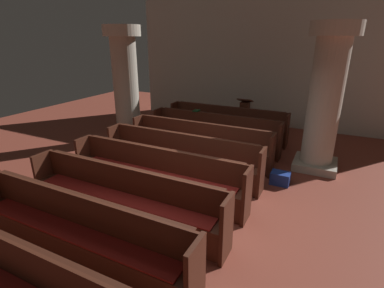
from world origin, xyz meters
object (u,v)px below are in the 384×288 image
(pew_row_1, at_px, (214,131))
(pew_row_4, at_px, (156,173))
(pew_row_3, at_px, (180,155))
(pillar_far_side, at_px, (126,83))
(pew_row_6, at_px, (75,230))
(pillar_aisle_side, at_px, (325,97))
(pew_row_0, at_px, (226,122))
(kneeler_box_blue, at_px, (280,178))
(pew_row_5, at_px, (123,196))
(pew_row_2, at_px, (199,141))
(hymn_book, at_px, (196,111))
(lectern, at_px, (244,117))
(pew_row_7, at_px, (2,283))

(pew_row_1, height_order, pew_row_4, same)
(pew_row_3, height_order, pillar_far_side, pillar_far_side)
(pew_row_6, height_order, pillar_aisle_side, pillar_aisle_side)
(pew_row_0, bearing_deg, pillar_far_side, -151.88)
(pew_row_1, distance_m, pillar_aisle_side, 2.94)
(pew_row_3, bearing_deg, pew_row_4, -90.00)
(pew_row_1, height_order, kneeler_box_blue, pew_row_1)
(pew_row_1, relative_size, pew_row_5, 1.00)
(pew_row_0, height_order, kneeler_box_blue, pew_row_0)
(pillar_far_side, bearing_deg, pew_row_3, -30.85)
(pew_row_5, bearing_deg, pillar_aisle_side, 55.00)
(pew_row_4, xyz_separation_m, pillar_aisle_side, (2.68, 2.84, 1.20))
(pew_row_2, distance_m, pew_row_5, 2.98)
(kneeler_box_blue, bearing_deg, pew_row_1, 146.72)
(pew_row_1, relative_size, pew_row_3, 1.00)
(pillar_aisle_side, relative_size, kneeler_box_blue, 8.31)
(pew_row_4, xyz_separation_m, hymn_book, (-0.65, 3.17, 0.46))
(pew_row_2, distance_m, pew_row_6, 3.98)
(pew_row_3, distance_m, pew_row_5, 1.99)
(pew_row_1, bearing_deg, pew_row_2, -90.00)
(pew_row_3, distance_m, pillar_aisle_side, 3.47)
(pillar_aisle_side, distance_m, hymn_book, 3.43)
(pew_row_0, xyz_separation_m, pillar_far_side, (-2.63, -1.41, 1.20))
(pew_row_5, xyz_separation_m, pillar_aisle_side, (2.68, 3.83, 1.20))
(pew_row_0, bearing_deg, pew_row_5, -90.00)
(pew_row_4, bearing_deg, pew_row_6, -90.00)
(pew_row_4, distance_m, lectern, 5.09)
(pew_row_2, xyz_separation_m, pew_row_4, (0.00, -1.99, 0.00))
(lectern, bearing_deg, pillar_far_side, -138.75)
(pew_row_3, distance_m, pew_row_7, 3.98)
(pew_row_1, relative_size, pew_row_7, 1.00)
(pillar_far_side, bearing_deg, pew_row_1, 8.93)
(hymn_book, bearing_deg, lectern, 65.24)
(pew_row_2, distance_m, lectern, 3.11)
(pew_row_7, bearing_deg, pillar_far_side, 115.40)
(pew_row_7, distance_m, pillar_far_side, 6.26)
(pew_row_4, relative_size, pew_row_6, 1.00)
(pew_row_0, distance_m, pew_row_7, 6.96)
(pew_row_3, bearing_deg, pew_row_2, 90.00)
(pew_row_0, relative_size, pew_row_5, 1.00)
(pillar_aisle_side, bearing_deg, pew_row_3, -145.48)
(pew_row_6, height_order, lectern, lectern)
(pew_row_1, distance_m, lectern, 2.12)
(pew_row_1, relative_size, pew_row_4, 1.00)
(lectern, xyz_separation_m, hymn_book, (-0.88, -1.91, 0.53))
(lectern, bearing_deg, pew_row_0, -101.92)
(pew_row_3, bearing_deg, pew_row_0, 90.00)
(pew_row_2, bearing_deg, kneeler_box_blue, -10.21)
(pew_row_7, bearing_deg, pew_row_5, 90.00)
(pew_row_3, distance_m, pew_row_4, 0.99)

